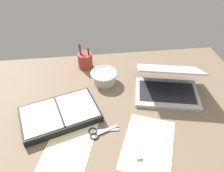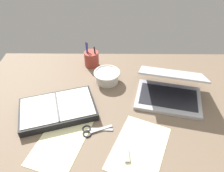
{
  "view_description": "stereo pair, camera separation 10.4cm",
  "coord_description": "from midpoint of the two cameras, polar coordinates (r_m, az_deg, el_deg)",
  "views": [
    {
      "loc": [
        -11.16,
        -69.66,
        76.31
      ],
      "look_at": [
        -1.49,
        9.64,
        9.0
      ],
      "focal_mm": 35.0,
      "sensor_mm": 36.0,
      "label": 1
    },
    {
      "loc": [
        -0.74,
        -70.25,
        76.31
      ],
      "look_at": [
        -1.49,
        9.64,
        9.0
      ],
      "focal_mm": 35.0,
      "sensor_mm": 36.0,
      "label": 2
    }
  ],
  "objects": [
    {
      "name": "bowl",
      "position": [
        1.16,
        1.28,
        2.49
      ],
      "size": [
        14.18,
        14.18,
        6.24
      ],
      "color": "silver",
      "rests_on": "desk_top"
    },
    {
      "name": "scissors",
      "position": [
        0.94,
        -2.44,
        -11.75
      ],
      "size": [
        13.18,
        6.74,
        0.8
      ],
      "rotation": [
        0.0,
        0.0,
        0.18
      ],
      "color": "#B7B7BC",
      "rests_on": "desk_top"
    },
    {
      "name": "desk_top",
      "position": [
        1.03,
        3.7,
        -7.01
      ],
      "size": [
        140.0,
        100.0,
        2.0
      ],
      "primitive_type": "cube",
      "color": "#75604C",
      "rests_on": "ground"
    },
    {
      "name": "laptop",
      "position": [
        1.11,
        17.42,
        -1.04
      ],
      "size": [
        36.03,
        32.75,
        16.51
      ],
      "rotation": [
        0.0,
        0.0,
        -0.22
      ],
      "color": "#B7B7BC",
      "rests_on": "desk_top"
    },
    {
      "name": "paper_sheet_beside_planner",
      "position": [
        0.92,
        -10.01,
        -14.26
      ],
      "size": [
        25.41,
        32.13,
        0.16
      ],
      "primitive_type": "cube",
      "rotation": [
        0.0,
        0.0,
        -0.3
      ],
      "color": "#F4EFB2",
      "rests_on": "desk_top"
    },
    {
      "name": "planner",
      "position": [
        1.02,
        -11.16,
        -6.06
      ],
      "size": [
        38.38,
        30.07,
        3.95
      ],
      "rotation": [
        0.0,
        0.0,
        0.3
      ],
      "color": "black",
      "rests_on": "desk_top"
    },
    {
      "name": "usb_drive",
      "position": [
        0.88,
        7.41,
        -17.55
      ],
      "size": [
        2.31,
        7.27,
        1.0
      ],
      "rotation": [
        0.0,
        0.0,
        0.05
      ],
      "color": "#99999E",
      "rests_on": "desk_top"
    },
    {
      "name": "paper_sheet_front",
      "position": [
        0.91,
        10.53,
        -15.71
      ],
      "size": [
        28.78,
        33.56,
        0.16
      ],
      "primitive_type": "cube",
      "rotation": [
        0.0,
        0.0,
        -0.4
      ],
      "color": "#F4EFB2",
      "rests_on": "desk_top"
    },
    {
      "name": "pen_cup",
      "position": [
        1.28,
        -3.05,
        7.07
      ],
      "size": [
        8.36,
        8.36,
        15.02
      ],
      "color": "#9E382D",
      "rests_on": "desk_top"
    }
  ]
}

